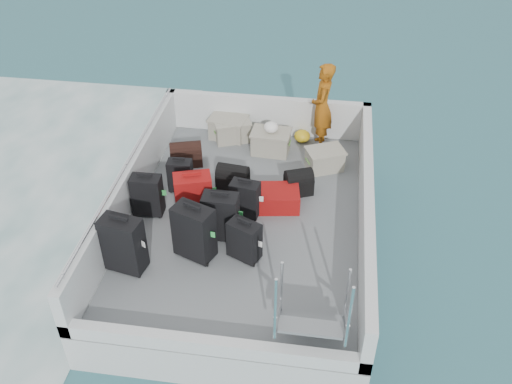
# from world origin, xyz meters

# --- Properties ---
(ground) EXTENTS (160.00, 160.00, 0.00)m
(ground) POSITION_xyz_m (0.00, 0.00, 0.00)
(ground) COLOR #1A4F5C
(ground) RESTS_ON ground
(ferry_hull) EXTENTS (3.60, 5.00, 0.60)m
(ferry_hull) POSITION_xyz_m (0.00, 0.00, 0.30)
(ferry_hull) COLOR silver
(ferry_hull) RESTS_ON ground
(deck) EXTENTS (3.30, 4.70, 0.02)m
(deck) POSITION_xyz_m (0.00, 0.00, 0.61)
(deck) COLOR slate
(deck) RESTS_ON ferry_hull
(deck_fittings) EXTENTS (3.60, 5.00, 0.90)m
(deck_fittings) POSITION_xyz_m (0.35, -0.32, 0.99)
(deck_fittings) COLOR silver
(deck_fittings) RESTS_ON deck
(suitcase_0) EXTENTS (0.57, 0.39, 0.81)m
(suitcase_0) POSITION_xyz_m (-1.39, -1.27, 1.02)
(suitcase_0) COLOR black
(suitcase_0) RESTS_ON deck
(suitcase_1) EXTENTS (0.44, 0.26, 0.65)m
(suitcase_1) POSITION_xyz_m (-1.42, -0.12, 0.95)
(suitcase_1) COLOR black
(suitcase_1) RESTS_ON deck
(suitcase_2) EXTENTS (0.38, 0.24, 0.54)m
(suitcase_2) POSITION_xyz_m (-1.09, 0.50, 0.89)
(suitcase_2) COLOR black
(suitcase_2) RESTS_ON deck
(suitcase_3) EXTENTS (0.60, 0.48, 0.80)m
(suitcase_3) POSITION_xyz_m (-0.54, -0.90, 1.02)
(suitcase_3) COLOR black
(suitcase_3) RESTS_ON deck
(suitcase_4) EXTENTS (0.49, 0.29, 0.72)m
(suitcase_4) POSITION_xyz_m (-0.26, -0.48, 0.98)
(suitcase_4) COLOR black
(suitcase_4) RESTS_ON deck
(suitcase_5) EXTENTS (0.60, 0.47, 0.73)m
(suitcase_5) POSITION_xyz_m (-0.73, -0.11, 0.98)
(suitcase_5) COLOR #9E130C
(suitcase_5) RESTS_ON deck
(suitcase_6) EXTENTS (0.49, 0.41, 0.59)m
(suitcase_6) POSITION_xyz_m (0.13, -0.85, 0.91)
(suitcase_6) COLOR black
(suitcase_6) RESTS_ON deck
(suitcase_7) EXTENTS (0.45, 0.30, 0.58)m
(suitcase_7) POSITION_xyz_m (-0.01, 0.04, 0.91)
(suitcase_7) COLOR black
(suitcase_7) RESTS_ON deck
(suitcase_8) EXTENTS (0.81, 0.60, 0.29)m
(suitcase_8) POSITION_xyz_m (0.39, 0.31, 0.77)
(suitcase_8) COLOR #9E130C
(suitcase_8) RESTS_ON deck
(duffel_0) EXTENTS (0.58, 0.43, 0.32)m
(duffel_0) POSITION_xyz_m (-1.19, 1.22, 0.78)
(duffel_0) COLOR black
(duffel_0) RESTS_ON deck
(duffel_1) EXTENTS (0.52, 0.36, 0.32)m
(duffel_1) POSITION_xyz_m (-0.31, 0.68, 0.78)
(duffel_1) COLOR black
(duffel_1) RESTS_ON deck
(duffel_2) EXTENTS (0.50, 0.43, 0.32)m
(duffel_2) POSITION_xyz_m (0.72, 0.71, 0.78)
(duffel_2) COLOR black
(duffel_2) RESTS_ON deck
(crate_0) EXTENTS (0.70, 0.60, 0.36)m
(crate_0) POSITION_xyz_m (-0.57, 2.09, 0.80)
(crate_0) COLOR #A2A08D
(crate_0) RESTS_ON deck
(crate_1) EXTENTS (0.67, 0.52, 0.37)m
(crate_1) POSITION_xyz_m (-0.65, 2.15, 0.80)
(crate_1) COLOR #A2A08D
(crate_1) RESTS_ON deck
(crate_2) EXTENTS (0.64, 0.46, 0.37)m
(crate_2) POSITION_xyz_m (0.15, 1.79, 0.81)
(crate_2) COLOR #A2A08D
(crate_2) RESTS_ON deck
(crate_3) EXTENTS (0.67, 0.58, 0.34)m
(crate_3) POSITION_xyz_m (1.09, 1.41, 0.79)
(crate_3) COLOR #A2A08D
(crate_3) RESTS_ON deck
(yellow_bag) EXTENTS (0.28, 0.26, 0.22)m
(yellow_bag) POSITION_xyz_m (0.66, 2.20, 0.73)
(yellow_bag) COLOR gold
(yellow_bag) RESTS_ON deck
(white_bag) EXTENTS (0.24, 0.24, 0.18)m
(white_bag) POSITION_xyz_m (0.15, 1.79, 1.08)
(white_bag) COLOR white
(white_bag) RESTS_ON crate_2
(passenger) EXTENTS (0.37, 0.57, 1.52)m
(passenger) POSITION_xyz_m (0.97, 2.13, 1.38)
(passenger) COLOR orange
(passenger) RESTS_ON deck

